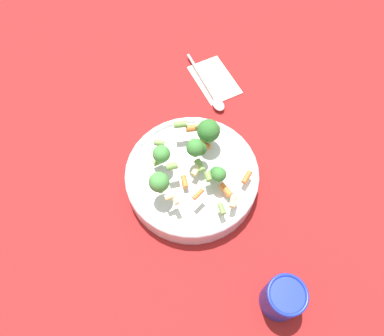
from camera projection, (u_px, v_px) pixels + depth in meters
ground_plane at (192, 182)px, 0.81m from camera, size 3.00×3.00×0.00m
bowl at (192, 177)px, 0.78m from camera, size 0.28×0.28×0.05m
pasta_salad at (193, 155)px, 0.73m from camera, size 0.21×0.21×0.08m
cup at (283, 298)px, 0.66m from camera, size 0.07×0.07×0.08m
napkin at (214, 80)px, 0.94m from camera, size 0.15×0.11×0.01m
spoon at (211, 92)px, 0.91m from camera, size 0.19×0.05×0.01m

